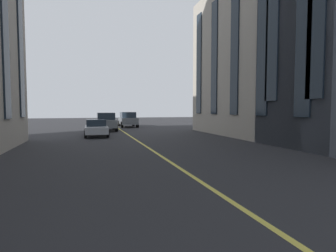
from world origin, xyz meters
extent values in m
cube|color=#D8C64C|center=(20.00, 0.00, 0.00)|extent=(80.00, 0.16, 0.01)
cube|color=slate|center=(35.63, 1.60, 0.78)|extent=(4.70, 1.95, 0.80)
cube|color=#19232D|center=(35.63, 1.60, 1.53)|extent=(2.58, 1.72, 0.70)
cylinder|color=black|center=(34.08, 0.67, 0.38)|extent=(0.76, 0.27, 0.76)
cylinder|color=black|center=(34.08, 2.54, 0.38)|extent=(0.76, 0.27, 0.76)
cylinder|color=black|center=(37.18, 0.67, 0.38)|extent=(0.76, 0.27, 0.76)
cylinder|color=black|center=(37.18, 2.54, 0.38)|extent=(0.76, 0.27, 0.76)
cube|color=#B7BABF|center=(29.67, 2.72, 0.57)|extent=(3.90, 1.75, 0.55)
cube|color=#19232D|center=(29.87, 2.72, 1.12)|extent=(1.64, 1.54, 0.55)
cylinder|color=black|center=(28.39, 1.88, 0.30)|extent=(0.60, 0.21, 0.60)
cylinder|color=black|center=(28.39, 3.56, 0.30)|extent=(0.60, 0.21, 0.60)
cylinder|color=black|center=(30.96, 1.88, 0.30)|extent=(0.60, 0.21, 0.60)
cylinder|color=black|center=(30.96, 3.56, 0.30)|extent=(0.60, 0.21, 0.60)
cube|color=slate|center=(41.11, -1.45, 0.78)|extent=(4.70, 1.95, 0.80)
cube|color=#19232D|center=(41.11, -1.45, 1.53)|extent=(2.58, 1.72, 0.70)
cylinder|color=black|center=(42.66, -0.51, 0.38)|extent=(0.76, 0.27, 0.76)
cylinder|color=black|center=(42.66, -2.39, 0.38)|extent=(0.76, 0.27, 0.76)
cylinder|color=black|center=(39.56, -0.51, 0.38)|extent=(0.76, 0.27, 0.76)
cylinder|color=black|center=(39.56, -2.39, 0.38)|extent=(0.76, 0.27, 0.76)
cube|color=#A89E8E|center=(25.35, -11.75, 6.51)|extent=(17.50, 8.51, 13.02)
cube|color=#19232D|center=(18.35, -7.45, 6.77)|extent=(1.10, 0.10, 9.90)
cube|color=#19232D|center=(21.85, -7.45, 6.77)|extent=(1.10, 0.10, 9.90)
cube|color=#19232D|center=(25.35, -7.45, 6.77)|extent=(1.10, 0.10, 9.90)
cube|color=#19232D|center=(28.85, -7.45, 6.77)|extent=(1.10, 0.10, 9.90)
cube|color=#19232D|center=(32.36, -7.45, 6.77)|extent=(1.10, 0.10, 9.90)
cube|color=#19232D|center=(22.97, 7.45, 6.41)|extent=(1.10, 0.10, 9.37)
cube|color=#19232D|center=(26.39, 7.45, 6.41)|extent=(1.10, 0.10, 9.37)
camera|label=1|loc=(6.56, 3.29, 2.24)|focal=29.17mm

